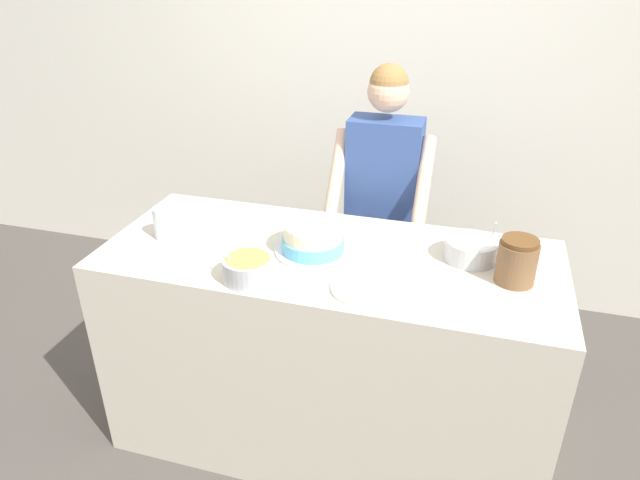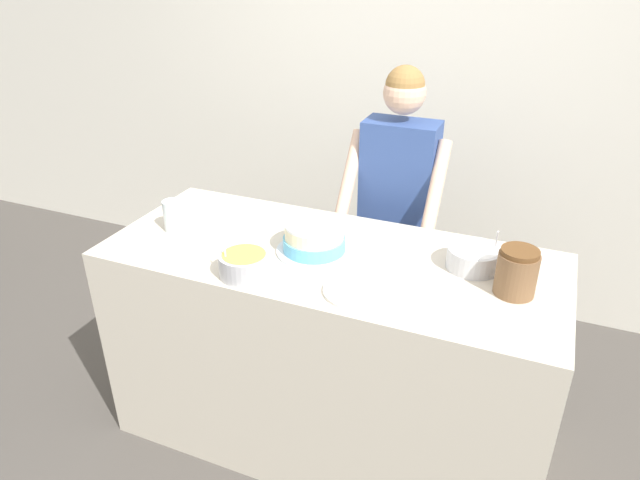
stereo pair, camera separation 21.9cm
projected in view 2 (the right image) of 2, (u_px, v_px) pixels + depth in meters
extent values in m
cube|color=silver|center=(423.00, 89.00, 3.26)|extent=(10.00, 0.05, 2.60)
cube|color=beige|center=(329.00, 350.00, 2.47)|extent=(1.81, 0.75, 0.95)
cylinder|color=#2D2D38|center=(377.00, 295.00, 3.02)|extent=(0.10, 0.10, 0.76)
cylinder|color=#2D2D38|center=(405.00, 302.00, 2.97)|extent=(0.10, 0.10, 0.76)
cube|color=#334C8C|center=(399.00, 181.00, 2.69)|extent=(0.34, 0.19, 0.57)
cylinder|color=beige|center=(347.00, 187.00, 2.64)|extent=(0.06, 0.36, 0.48)
cylinder|color=beige|center=(434.00, 200.00, 2.50)|extent=(0.06, 0.36, 0.48)
sphere|color=beige|center=(405.00, 93.00, 2.50)|extent=(0.19, 0.19, 0.19)
sphere|color=olive|center=(405.00, 85.00, 2.49)|extent=(0.17, 0.17, 0.17)
cylinder|color=silver|center=(314.00, 251.00, 2.26)|extent=(0.30, 0.30, 0.01)
cylinder|color=#60B7E0|center=(314.00, 244.00, 2.25)|extent=(0.25, 0.25, 0.05)
cylinder|color=#F4EABC|center=(314.00, 232.00, 2.23)|extent=(0.23, 0.23, 0.05)
cylinder|color=white|center=(314.00, 224.00, 2.21)|extent=(0.23, 0.23, 0.01)
cylinder|color=silver|center=(474.00, 258.00, 2.14)|extent=(0.20, 0.20, 0.08)
cylinder|color=white|center=(475.00, 250.00, 2.12)|extent=(0.17, 0.17, 0.01)
cylinder|color=silver|center=(495.00, 247.00, 2.09)|extent=(0.02, 0.10, 0.18)
cylinder|color=silver|center=(244.00, 265.00, 2.09)|extent=(0.19, 0.19, 0.09)
cylinder|color=#F2DB4C|center=(244.00, 256.00, 2.07)|extent=(0.16, 0.16, 0.01)
cylinder|color=silver|center=(226.00, 260.00, 2.05)|extent=(0.04, 0.05, 0.13)
cylinder|color=silver|center=(174.00, 216.00, 2.41)|extent=(0.08, 0.08, 0.13)
cylinder|color=white|center=(358.00, 291.00, 2.00)|extent=(0.25, 0.25, 0.01)
cylinder|color=brown|center=(516.00, 274.00, 1.96)|extent=(0.14, 0.14, 0.15)
cylinder|color=brown|center=(520.00, 252.00, 1.92)|extent=(0.13, 0.13, 0.02)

